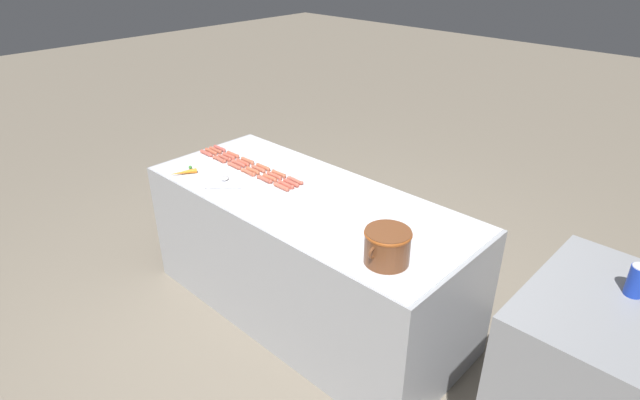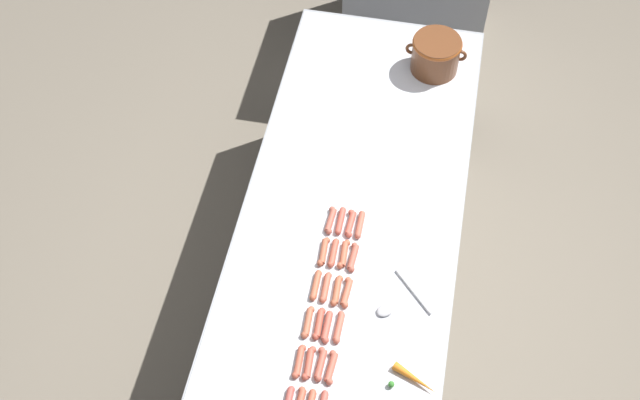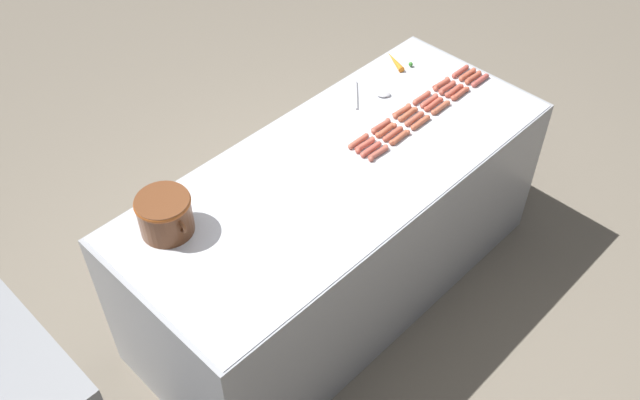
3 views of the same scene
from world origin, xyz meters
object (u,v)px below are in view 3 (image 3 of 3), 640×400
(hot_dog_15, at_px, (408,114))
(hot_dog_19, at_px, (441,84))
(hot_dog_16, at_px, (386,130))
(hot_dog_17, at_px, (365,145))
(hot_dog_5, at_px, (378,153))
(hot_dog_6, at_px, (473,78))
(hot_dog_7, at_px, (454,91))
(hot_dog_2, at_px, (441,108))
(hot_dog_9, at_px, (414,119))
(hot_dog_13, at_px, (447,87))
(hot_dog_14, at_px, (429,100))
(hot_dog_10, at_px, (393,134))
(hot_dog_0, at_px, (480,80))
(bean_pot, at_px, (165,213))
(hot_dog_18, at_px, (460,71))
(hot_dog_1, at_px, (460,94))
(hot_dog_4, at_px, (400,137))
(hot_dog_8, at_px, (434,104))
(hot_dog_20, at_px, (422,98))
(hot_dog_11, at_px, (371,149))
(hot_dog_23, at_px, (358,141))
(hot_dog_22, at_px, (381,126))
(hot_dog_12, at_px, (467,74))
(serving_spoon, at_px, (374,95))
(hot_dog_21, at_px, (402,111))
(carrot, at_px, (396,61))
(hot_dog_3, at_px, (421,123))

(hot_dog_15, xyz_separation_m, hot_dog_19, (0.04, -0.30, 0.00))
(hot_dog_16, xyz_separation_m, hot_dog_17, (0.00, 0.14, 0.00))
(hot_dog_15, height_order, hot_dog_16, same)
(hot_dog_5, distance_m, hot_dog_6, 0.77)
(hot_dog_17, bearing_deg, hot_dog_7, -93.76)
(hot_dog_6, bearing_deg, hot_dog_2, 96.42)
(hot_dog_7, bearing_deg, hot_dog_9, 90.10)
(hot_dog_2, xyz_separation_m, hot_dog_5, (-0.00, 0.46, 0.00))
(hot_dog_9, bearing_deg, hot_dog_13, -82.27)
(hot_dog_14, bearing_deg, hot_dog_10, 97.24)
(hot_dog_0, bearing_deg, bean_pot, 79.87)
(hot_dog_18, bearing_deg, hot_dog_1, 126.41)
(hot_dog_4, distance_m, hot_dog_19, 0.48)
(hot_dog_5, height_order, hot_dog_8, same)
(hot_dog_5, height_order, hot_dog_16, same)
(hot_dog_0, distance_m, hot_dog_16, 0.63)
(hot_dog_0, xyz_separation_m, hot_dog_4, (0.00, 0.62, 0.00))
(hot_dog_1, distance_m, hot_dog_5, 0.61)
(hot_dog_0, bearing_deg, hot_dog_20, 69.64)
(hot_dog_14, bearing_deg, hot_dog_11, 94.97)
(hot_dog_8, distance_m, hot_dog_23, 0.46)
(hot_dog_17, bearing_deg, hot_dog_22, -76.39)
(hot_dog_1, relative_size, hot_dog_11, 1.00)
(hot_dog_1, bearing_deg, hot_dog_10, 85.66)
(hot_dog_8, distance_m, hot_dog_13, 0.16)
(hot_dog_0, xyz_separation_m, hot_dog_12, (0.08, 0.00, 0.00))
(hot_dog_1, relative_size, serving_spoon, 0.59)
(hot_dog_10, distance_m, hot_dog_11, 0.15)
(hot_dog_15, bearing_deg, hot_dog_4, 117.29)
(hot_dog_1, relative_size, hot_dog_22, 1.00)
(hot_dog_12, distance_m, hot_dog_21, 0.46)
(hot_dog_13, bearing_deg, hot_dog_22, 85.49)
(hot_dog_8, height_order, hot_dog_23, same)
(hot_dog_9, bearing_deg, hot_dog_4, 104.06)
(hot_dog_9, height_order, carrot, carrot)
(hot_dog_11, bearing_deg, hot_dog_17, -6.44)
(hot_dog_7, relative_size, hot_dog_21, 1.00)
(hot_dog_13, bearing_deg, serving_spoon, 52.68)
(hot_dog_0, relative_size, hot_dog_4, 1.00)
(hot_dog_17, height_order, carrot, carrot)
(hot_dog_13, relative_size, hot_dog_20, 1.00)
(hot_dog_21, bearing_deg, hot_dog_19, -90.11)
(hot_dog_18, height_order, hot_dog_19, same)
(hot_dog_6, relative_size, hot_dog_10, 1.00)
(hot_dog_1, xyz_separation_m, hot_dog_7, (0.04, 0.00, 0.00))
(hot_dog_17, height_order, hot_dog_19, same)
(hot_dog_6, height_order, carrot, carrot)
(hot_dog_3, bearing_deg, hot_dog_16, 63.02)
(hot_dog_6, relative_size, hot_dog_19, 1.00)
(hot_dog_0, distance_m, hot_dog_21, 0.48)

